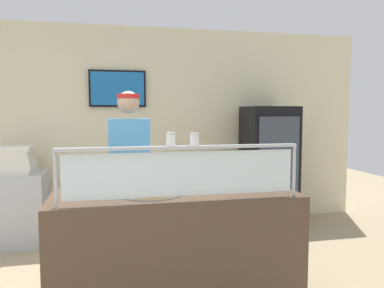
{
  "coord_description": "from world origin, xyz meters",
  "views": [
    {
      "loc": [
        0.43,
        -2.46,
        1.57
      ],
      "look_at": [
        1.07,
        0.42,
        1.32
      ],
      "focal_mm": 35.53,
      "sensor_mm": 36.0,
      "label": 1
    }
  ],
  "objects_px": {
    "pizza_tray": "(150,192)",
    "parmesan_shaker": "(171,140)",
    "pepper_flake_shaker": "(194,140)",
    "drink_fridge": "(269,167)",
    "worker_figure": "(130,171)",
    "pizza_box_stack": "(13,160)",
    "pizza_server": "(144,190)"
  },
  "relations": [
    {
      "from": "pizza_tray",
      "to": "parmesan_shaker",
      "type": "relative_size",
      "value": 5.32
    },
    {
      "from": "pepper_flake_shaker",
      "to": "drink_fridge",
      "type": "distance_m",
      "value": 2.8
    },
    {
      "from": "worker_figure",
      "to": "pizza_box_stack",
      "type": "relative_size",
      "value": 3.75
    },
    {
      "from": "worker_figure",
      "to": "pizza_box_stack",
      "type": "height_order",
      "value": "worker_figure"
    },
    {
      "from": "pepper_flake_shaker",
      "to": "pizza_box_stack",
      "type": "relative_size",
      "value": 0.18
    },
    {
      "from": "pizza_server",
      "to": "pizza_box_stack",
      "type": "xyz_separation_m",
      "value": [
        -1.34,
        1.94,
        0.02
      ]
    },
    {
      "from": "parmesan_shaker",
      "to": "pepper_flake_shaker",
      "type": "distance_m",
      "value": 0.16
    },
    {
      "from": "pizza_tray",
      "to": "worker_figure",
      "type": "xyz_separation_m",
      "value": [
        -0.1,
        0.8,
        0.04
      ]
    },
    {
      "from": "parmesan_shaker",
      "to": "worker_figure",
      "type": "xyz_separation_m",
      "value": [
        -0.21,
        1.09,
        -0.37
      ]
    },
    {
      "from": "pizza_server",
      "to": "worker_figure",
      "type": "bearing_deg",
      "value": 100.78
    },
    {
      "from": "drink_fridge",
      "to": "parmesan_shaker",
      "type": "bearing_deg",
      "value": -127.35
    },
    {
      "from": "pizza_tray",
      "to": "pizza_box_stack",
      "type": "relative_size",
      "value": 1.06
    },
    {
      "from": "worker_figure",
      "to": "drink_fridge",
      "type": "relative_size",
      "value": 1.07
    },
    {
      "from": "pepper_flake_shaker",
      "to": "pizza_box_stack",
      "type": "height_order",
      "value": "pepper_flake_shaker"
    },
    {
      "from": "pizza_server",
      "to": "pepper_flake_shaker",
      "type": "height_order",
      "value": "pepper_flake_shaker"
    },
    {
      "from": "worker_figure",
      "to": "drink_fridge",
      "type": "distance_m",
      "value": 2.27
    },
    {
      "from": "worker_figure",
      "to": "drink_fridge",
      "type": "xyz_separation_m",
      "value": [
        1.94,
        1.16,
        -0.19
      ]
    },
    {
      "from": "pepper_flake_shaker",
      "to": "worker_figure",
      "type": "distance_m",
      "value": 1.21
    },
    {
      "from": "pizza_tray",
      "to": "drink_fridge",
      "type": "xyz_separation_m",
      "value": [
        1.83,
        1.96,
        -0.15
      ]
    },
    {
      "from": "pizza_server",
      "to": "pizza_box_stack",
      "type": "bearing_deg",
      "value": 131.55
    },
    {
      "from": "pizza_tray",
      "to": "drink_fridge",
      "type": "relative_size",
      "value": 0.3
    },
    {
      "from": "pizza_box_stack",
      "to": "pizza_tray",
      "type": "bearing_deg",
      "value": -54.09
    },
    {
      "from": "parmesan_shaker",
      "to": "drink_fridge",
      "type": "bearing_deg",
      "value": 52.65
    },
    {
      "from": "pizza_server",
      "to": "pizza_box_stack",
      "type": "height_order",
      "value": "pizza_box_stack"
    },
    {
      "from": "parmesan_shaker",
      "to": "drink_fridge",
      "type": "distance_m",
      "value": 2.89
    },
    {
      "from": "pizza_tray",
      "to": "drink_fridge",
      "type": "bearing_deg",
      "value": 46.96
    },
    {
      "from": "pizza_tray",
      "to": "pepper_flake_shaker",
      "type": "height_order",
      "value": "pepper_flake_shaker"
    },
    {
      "from": "pizza_tray",
      "to": "pizza_box_stack",
      "type": "distance_m",
      "value": 2.37
    },
    {
      "from": "parmesan_shaker",
      "to": "pepper_flake_shaker",
      "type": "relative_size",
      "value": 1.08
    },
    {
      "from": "parmesan_shaker",
      "to": "pizza_box_stack",
      "type": "xyz_separation_m",
      "value": [
        -1.5,
        2.21,
        -0.37
      ]
    },
    {
      "from": "parmesan_shaker",
      "to": "pepper_flake_shaker",
      "type": "height_order",
      "value": "parmesan_shaker"
    },
    {
      "from": "pizza_box_stack",
      "to": "worker_figure",
      "type": "bearing_deg",
      "value": -41.09
    }
  ]
}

